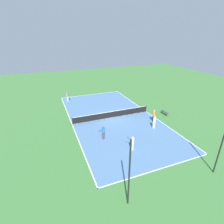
% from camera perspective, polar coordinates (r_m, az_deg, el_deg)
% --- Properties ---
extents(ground_plane, '(80.00, 80.00, 0.00)m').
position_cam_1_polar(ground_plane, '(25.77, 0.00, -1.83)').
color(ground_plane, '#3D7538').
extents(court_surface, '(11.84, 23.42, 0.02)m').
position_cam_1_polar(court_surface, '(25.77, 0.00, -1.81)').
color(court_surface, '#4C729E').
rests_on(court_surface, ground_plane).
extents(tennis_net, '(11.64, 0.10, 1.04)m').
position_cam_1_polar(tennis_net, '(25.54, 0.00, -0.72)').
color(tennis_net, black).
rests_on(tennis_net, court_surface).
extents(bench, '(0.36, 1.53, 0.45)m').
position_cam_1_polar(bench, '(27.75, 16.78, -0.08)').
color(bench, '#333338').
rests_on(bench, ground_plane).
extents(player_far_white, '(0.70, 0.98, 1.65)m').
position_cam_1_polar(player_far_white, '(18.53, 6.64, -9.76)').
color(player_far_white, white).
rests_on(player_far_white, court_surface).
extents(player_near_white, '(0.48, 0.48, 1.77)m').
position_cam_1_polar(player_near_white, '(23.08, 13.66, -2.91)').
color(player_near_white, white).
rests_on(player_near_white, court_surface).
extents(player_center_orange, '(0.44, 0.44, 1.75)m').
position_cam_1_polar(player_center_orange, '(24.85, 13.47, -0.94)').
color(player_center_orange, black).
rests_on(player_center_orange, court_surface).
extents(player_near_blue, '(0.98, 0.71, 1.70)m').
position_cam_1_polar(player_near_blue, '(20.22, -2.89, -6.40)').
color(player_near_blue, '#4C4C51').
rests_on(player_near_blue, court_surface).
extents(player_baseline_gray, '(0.59, 0.99, 1.79)m').
position_cam_1_polar(player_baseline_gray, '(32.85, -14.39, 5.18)').
color(player_baseline_gray, white).
rests_on(player_baseline_gray, court_surface).
extents(tennis_ball_right_alley, '(0.07, 0.07, 0.07)m').
position_cam_1_polar(tennis_ball_right_alley, '(34.93, 1.37, 5.32)').
color(tennis_ball_right_alley, '#CCE033').
rests_on(tennis_ball_right_alley, court_surface).
extents(tennis_ball_midcourt, '(0.07, 0.07, 0.07)m').
position_cam_1_polar(tennis_ball_midcourt, '(36.18, -2.68, 5.96)').
color(tennis_ball_midcourt, '#CCE033').
rests_on(tennis_ball_midcourt, court_surface).
extents(tennis_ball_far_baseline, '(0.07, 0.07, 0.07)m').
position_cam_1_polar(tennis_ball_far_baseline, '(31.88, -1.19, 3.46)').
color(tennis_ball_far_baseline, '#CCE033').
rests_on(tennis_ball_far_baseline, court_surface).
extents(fence_post_back_left, '(0.12, 0.12, 5.45)m').
position_cam_1_polar(fence_post_back_left, '(17.26, 31.99, -9.54)').
color(fence_post_back_left, black).
rests_on(fence_post_back_left, ground_plane).
extents(fence_post_back_right, '(0.12, 0.12, 5.45)m').
position_cam_1_polar(fence_post_back_right, '(12.33, 5.64, -19.58)').
color(fence_post_back_right, black).
rests_on(fence_post_back_right, ground_plane).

